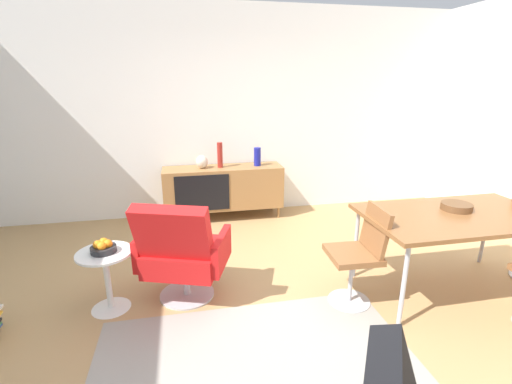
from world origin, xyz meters
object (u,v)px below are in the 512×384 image
(sideboard, at_px, (223,187))
(side_table_round, at_px, (107,274))
(dining_table, at_px, (457,218))
(vase_ceramic_small, at_px, (202,162))
(wooden_bowl_on_table, at_px, (456,207))
(dining_chair_near_window, at_px, (360,252))
(fruit_bowl, at_px, (103,247))
(vase_cobalt, at_px, (257,157))
(vase_sculptural_dark, at_px, (220,155))
(lounge_chair_red, at_px, (182,251))

(sideboard, bearing_deg, side_table_round, -121.74)
(dining_table, height_order, side_table_round, dining_table)
(sideboard, relative_size, vase_ceramic_small, 9.23)
(sideboard, bearing_deg, vase_ceramic_small, 179.61)
(wooden_bowl_on_table, relative_size, dining_chair_near_window, 0.30)
(side_table_round, bearing_deg, fruit_bowl, -99.26)
(vase_cobalt, xyz_separation_m, side_table_round, (-1.66, -1.92, -0.52))
(dining_table, distance_m, side_table_round, 3.00)
(sideboard, height_order, vase_sculptural_dark, vase_sculptural_dark)
(sideboard, distance_m, wooden_bowl_on_table, 2.84)
(wooden_bowl_on_table, distance_m, fruit_bowl, 3.03)
(dining_chair_near_window, bearing_deg, side_table_round, 171.22)
(vase_sculptural_dark, bearing_deg, vase_ceramic_small, 180.00)
(dining_chair_near_window, relative_size, lounge_chair_red, 0.90)
(sideboard, height_order, fruit_bowl, sideboard)
(dining_chair_near_window, height_order, fruit_bowl, dining_chair_near_window)
(vase_sculptural_dark, xyz_separation_m, dining_table, (1.81, -2.23, -0.19))
(sideboard, distance_m, dining_chair_near_window, 2.41)
(sideboard, relative_size, lounge_chair_red, 1.69)
(sideboard, bearing_deg, wooden_bowl_on_table, -49.40)
(fruit_bowl, bearing_deg, side_table_round, 80.74)
(sideboard, height_order, lounge_chair_red, lounge_chair_red)
(vase_ceramic_small, height_order, dining_table, vase_ceramic_small)
(vase_sculptural_dark, bearing_deg, dining_table, -51.05)
(vase_cobalt, height_order, lounge_chair_red, vase_cobalt)
(sideboard, xyz_separation_m, dining_table, (1.77, -2.23, 0.26))
(dining_chair_near_window, bearing_deg, vase_ceramic_small, 117.39)
(wooden_bowl_on_table, bearing_deg, sideboard, 130.60)
(vase_ceramic_small, relative_size, wooden_bowl_on_table, 0.67)
(lounge_chair_red, bearing_deg, dining_chair_near_window, -12.39)
(vase_sculptural_dark, xyz_separation_m, wooden_bowl_on_table, (1.87, -2.14, -0.12))
(vase_ceramic_small, distance_m, wooden_bowl_on_table, 3.00)
(vase_cobalt, height_order, dining_chair_near_window, vase_cobalt)
(vase_ceramic_small, height_order, wooden_bowl_on_table, vase_ceramic_small)
(dining_table, relative_size, lounge_chair_red, 1.69)
(wooden_bowl_on_table, xyz_separation_m, fruit_bowl, (-3.02, 0.22, -0.21))
(wooden_bowl_on_table, height_order, fruit_bowl, wooden_bowl_on_table)
(vase_sculptural_dark, height_order, wooden_bowl_on_table, vase_sculptural_dark)
(vase_cobalt, height_order, wooden_bowl_on_table, vase_cobalt)
(vase_cobalt, relative_size, lounge_chair_red, 0.26)
(vase_cobalt, xyz_separation_m, dining_chair_near_window, (0.41, -2.24, -0.37))
(vase_ceramic_small, relative_size, dining_table, 0.11)
(sideboard, height_order, wooden_bowl_on_table, wooden_bowl_on_table)
(wooden_bowl_on_table, distance_m, lounge_chair_red, 2.44)
(dining_table, height_order, wooden_bowl_on_table, wooden_bowl_on_table)
(wooden_bowl_on_table, bearing_deg, side_table_round, 175.77)
(vase_sculptural_dark, height_order, fruit_bowl, vase_sculptural_dark)
(sideboard, height_order, dining_chair_near_window, dining_chair_near_window)
(wooden_bowl_on_table, bearing_deg, dining_chair_near_window, -174.17)
(vase_sculptural_dark, xyz_separation_m, fruit_bowl, (-1.15, -1.92, -0.32))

